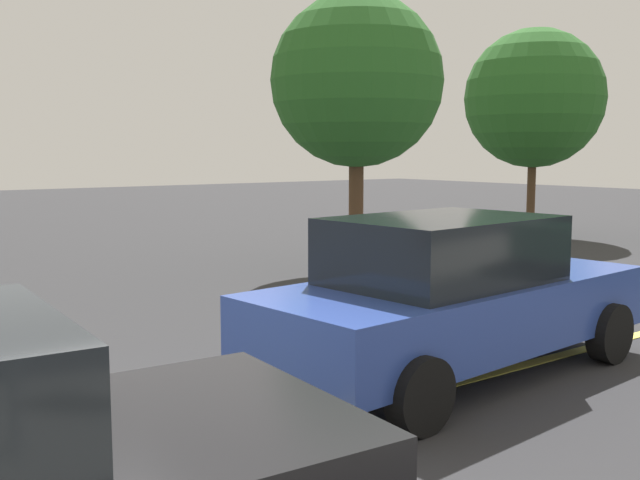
% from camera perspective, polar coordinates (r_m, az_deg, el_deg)
% --- Properties ---
extents(lane_marking_centre, '(28.00, 0.16, 0.01)m').
position_cam_1_polar(lane_marking_centre, '(6.84, 4.26, -12.35)').
color(lane_marking_centre, '#E0D14C').
extents(car_blue_crossing, '(4.64, 2.27, 1.61)m').
position_cam_1_polar(car_blue_crossing, '(7.64, 9.98, -4.16)').
color(car_blue_crossing, '#2D479E').
rests_on(car_blue_crossing, ground_plane).
extents(tree_left_verge, '(3.59, 3.59, 5.39)m').
position_cam_1_polar(tree_left_verge, '(20.54, 15.99, 10.31)').
color(tree_left_verge, '#513823').
rests_on(tree_left_verge, ground_plane).
extents(tree_right_verge, '(3.16, 3.16, 5.10)m').
position_cam_1_polar(tree_right_verge, '(13.99, 2.81, 11.96)').
color(tree_right_verge, '#513823').
rests_on(tree_right_verge, ground_plane).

